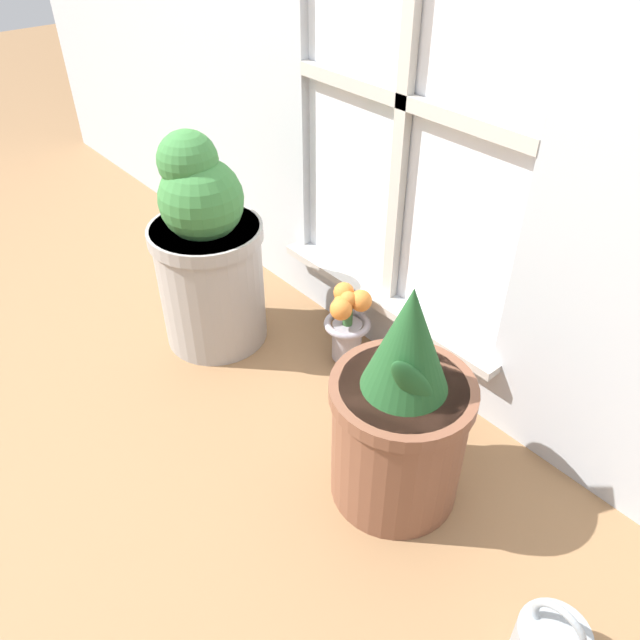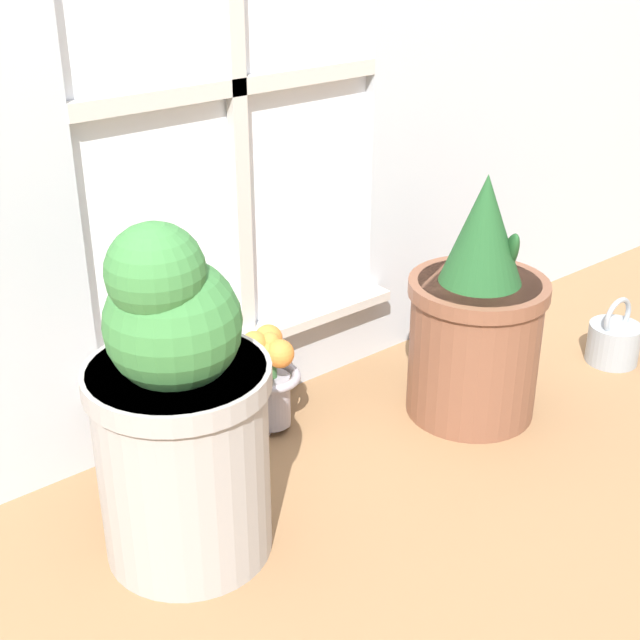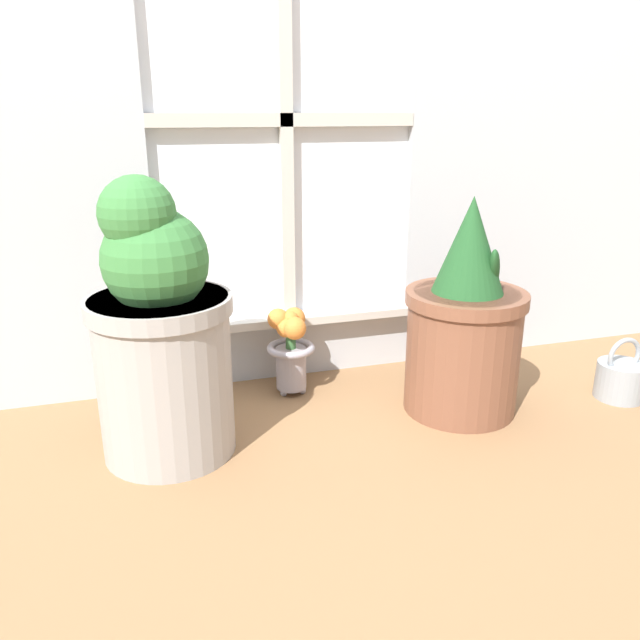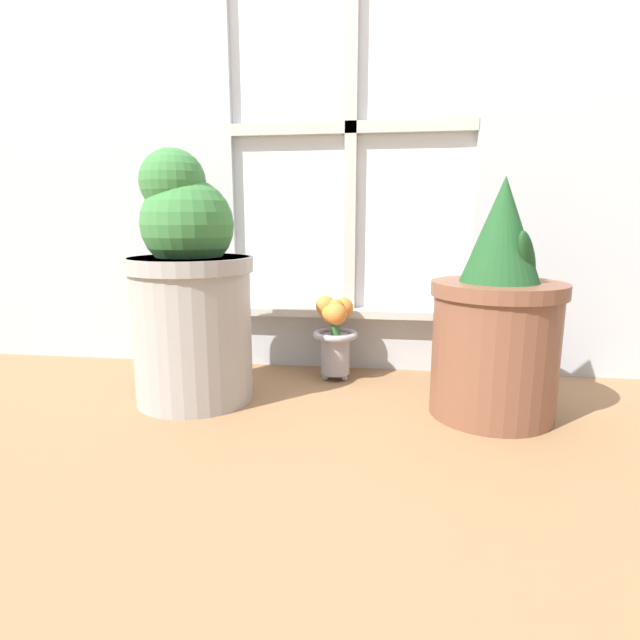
# 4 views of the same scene
# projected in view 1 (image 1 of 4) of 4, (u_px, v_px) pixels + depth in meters

# --- Properties ---
(ground_plane) EXTENTS (10.00, 10.00, 0.00)m
(ground_plane) POSITION_uv_depth(u_px,v_px,m) (234.00, 435.00, 1.64)
(ground_plane) COLOR olive
(potted_plant_left) EXTENTS (0.33, 0.33, 0.65)m
(potted_plant_left) POSITION_uv_depth(u_px,v_px,m) (207.00, 254.00, 1.80)
(potted_plant_left) COLOR #9E9993
(potted_plant_left) RESTS_ON ground_plane
(potted_plant_right) EXTENTS (0.32, 0.32, 0.58)m
(potted_plant_right) POSITION_uv_depth(u_px,v_px,m) (400.00, 417.00, 1.36)
(potted_plant_right) COLOR brown
(potted_plant_right) RESTS_ON ground_plane
(flower_vase) EXTENTS (0.14, 0.14, 0.26)m
(flower_vase) POSITION_uv_depth(u_px,v_px,m) (347.00, 321.00, 1.79)
(flower_vase) COLOR #99939E
(flower_vase) RESTS_ON ground_plane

